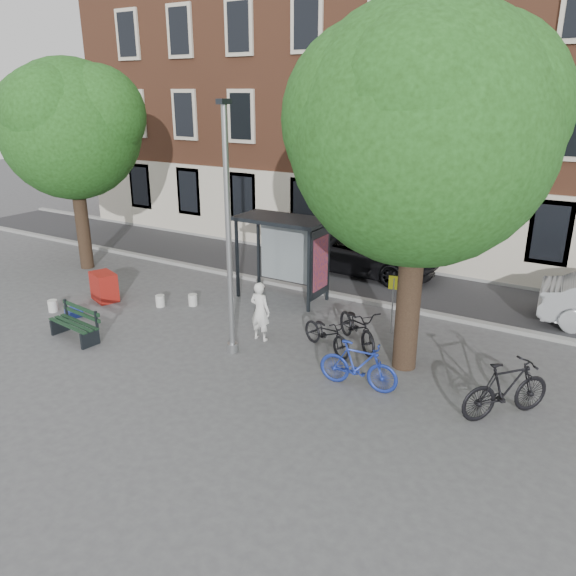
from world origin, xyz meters
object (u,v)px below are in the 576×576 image
(lamppost, at_px, (229,246))
(red_stand, at_px, (104,287))
(bike_b, at_px, (358,365))
(bike_d, at_px, (506,389))
(bus_shelter, at_px, (295,241))
(car_dark, at_px, (365,253))
(bike_c, at_px, (357,326))
(notice_sign, at_px, (393,294))
(painter, at_px, (260,311))
(bike_a, at_px, (327,333))
(bench, at_px, (76,325))

(lamppost, xyz_separation_m, red_stand, (-5.69, 0.92, -2.33))
(bike_b, height_order, bike_d, bike_d)
(bus_shelter, relative_size, car_dark, 0.54)
(bike_b, relative_size, bike_c, 0.89)
(bike_c, distance_m, car_dark, 6.35)
(bike_b, height_order, notice_sign, notice_sign)
(bike_c, bearing_deg, bus_shelter, 96.33)
(bike_d, bearing_deg, bike_c, 19.03)
(painter, distance_m, bike_c, 2.57)
(bike_b, bearing_deg, bike_d, -85.55)
(bike_a, height_order, notice_sign, notice_sign)
(bike_d, height_order, notice_sign, notice_sign)
(lamppost, bearing_deg, bike_d, 4.04)
(painter, xyz_separation_m, bike_b, (3.30, -1.02, -0.25))
(lamppost, distance_m, bike_a, 3.33)
(bench, xyz_separation_m, bike_b, (7.52, 1.50, 0.15))
(bench, height_order, notice_sign, notice_sign)
(lamppost, relative_size, car_dark, 1.15)
(notice_sign, bearing_deg, red_stand, -178.60)
(bike_d, bearing_deg, bike_a, 29.26)
(lamppost, bearing_deg, bus_shelter, 98.43)
(car_dark, distance_m, red_stand, 9.07)
(car_dark, bearing_deg, bike_c, -156.60)
(lamppost, height_order, bench, lamppost)
(bus_shelter, distance_m, red_stand, 6.18)
(lamppost, bearing_deg, car_dark, 89.03)
(bench, relative_size, bike_d, 0.84)
(bike_d, bearing_deg, bus_shelter, 12.95)
(bus_shelter, relative_size, bike_d, 1.39)
(bench, distance_m, bike_c, 7.45)
(bike_c, distance_m, bike_d, 4.25)
(car_dark, xyz_separation_m, notice_sign, (2.87, -4.66, 0.40))
(bike_b, distance_m, bike_d, 3.06)
(bike_a, xyz_separation_m, bike_b, (1.47, -1.34, 0.07))
(bike_a, xyz_separation_m, red_stand, (-7.69, -0.40, -0.02))
(bike_a, relative_size, car_dark, 0.34)
(bus_shelter, height_order, bench, bus_shelter)
(bus_shelter, bearing_deg, red_stand, -147.95)
(bus_shelter, distance_m, bike_c, 4.03)
(bus_shelter, xyz_separation_m, painter, (0.79, -3.11, -1.12))
(bike_c, height_order, notice_sign, notice_sign)
(bike_b, xyz_separation_m, red_stand, (-9.17, 0.94, -0.10))
(bike_a, bearing_deg, lamppost, 147.85)
(lamppost, xyz_separation_m, notice_sign, (3.00, 3.20, -1.65))
(bus_shelter, distance_m, bench, 6.76)
(bus_shelter, xyz_separation_m, notice_sign, (3.61, -0.90, -0.78))
(bike_a, xyz_separation_m, notice_sign, (1.00, 1.88, 0.66))
(red_stand, bearing_deg, notice_sign, 14.70)
(bench, distance_m, bike_b, 7.67)
(bike_c, relative_size, car_dark, 0.38)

